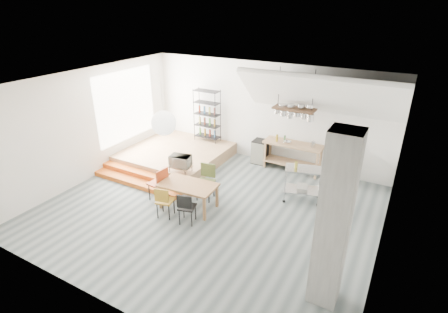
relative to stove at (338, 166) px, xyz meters
The scene contains 26 objects.
floor 4.05m from the stove, 128.38° to the right, with size 8.00×8.00×0.00m, color #4F595B.
wall_back 2.76m from the stove, behind, with size 8.00×0.04×3.20m, color silver.
wall_left 7.31m from the stove, 154.10° to the right, with size 0.04×7.00×3.20m, color silver.
wall_right 3.67m from the stove, 64.58° to the right, with size 0.04×7.00×3.20m, color silver.
ceiling 4.86m from the stove, 128.38° to the right, with size 8.00×7.00×0.02m, color white.
slope_ceiling 2.20m from the stove, 159.90° to the right, with size 4.40×1.80×0.15m, color white.
window_pane 6.82m from the stove, 165.66° to the right, with size 0.02×2.50×2.20m, color white.
platform 5.14m from the stove, 166.98° to the right, with size 3.00×3.00×0.40m, color #9A704D.
step_lower 5.90m from the stove, 148.15° to the right, with size 3.00×0.35×0.13m, color #C05516.
step_upper 5.72m from the stove, 151.14° to the right, with size 3.00×0.35×0.27m, color #C05516.
concrete_column 4.86m from the stove, 80.25° to the right, with size 0.50×0.50×3.20m, color gray.
kitchen_counter 1.41m from the stove, behind, with size 1.80×0.60×0.91m.
stove is the anchor object (origin of this frame).
pot_rack 2.04m from the stove, behind, with size 1.20×0.50×1.43m.
wire_shelving 4.58m from the stove, behind, with size 0.88×0.38×1.80m.
microwave_shelf 4.58m from the stove, 148.33° to the right, with size 0.60×0.40×0.16m.
paper_lantern 5.23m from the stove, 136.59° to the right, with size 0.60×0.60×0.60m, color white.
dining_table 4.50m from the stove, 131.68° to the right, with size 1.47×0.88×0.67m.
chair_mustard 5.17m from the stove, 128.93° to the right, with size 0.46×0.46×0.84m.
chair_black 4.77m from the stove, 123.41° to the right, with size 0.46×0.46×0.83m.
chair_olive 3.93m from the stove, 136.70° to the right, with size 0.49×0.49×0.95m.
chair_red 5.15m from the stove, 138.30° to the right, with size 0.48×0.48×0.94m.
rolling_cart 1.71m from the stove, 109.73° to the right, with size 1.05×0.77×0.94m.
mini_fridge 2.50m from the stove, behind, with size 0.46×0.46×0.77m, color black.
microwave 4.59m from the stove, 148.33° to the right, with size 0.58×0.39×0.32m, color beige.
bowl 1.64m from the stove, behind, with size 0.23×0.23×0.06m, color silver.
Camera 1 is at (4.03, -6.48, 4.89)m, focal length 28.00 mm.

